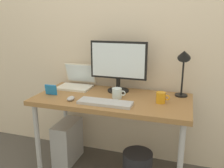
{
  "coord_description": "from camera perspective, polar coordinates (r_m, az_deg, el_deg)",
  "views": [
    {
      "loc": [
        0.61,
        -1.9,
        1.42
      ],
      "look_at": [
        0.0,
        0.0,
        0.88
      ],
      "focal_mm": 38.53,
      "sensor_mm": 36.0,
      "label": 1
    }
  ],
  "objects": [
    {
      "name": "mouse",
      "position": [
        2.05,
        -9.75,
        -3.39
      ],
      "size": [
        0.06,
        0.09,
        0.03
      ],
      "primitive_type": "ellipsoid",
      "color": "#B2B2B7",
      "rests_on": "desk"
    },
    {
      "name": "desk",
      "position": [
        2.12,
        0.0,
        -5.0
      ],
      "size": [
        1.35,
        0.64,
        0.76
      ],
      "color": "olive",
      "rests_on": "ground_plane"
    },
    {
      "name": "monitor",
      "position": [
        2.21,
        1.39,
        4.91
      ],
      "size": [
        0.53,
        0.2,
        0.47
      ],
      "color": "black",
      "rests_on": "desk"
    },
    {
      "name": "photo_frame",
      "position": [
        2.22,
        -14.28,
        -1.32
      ],
      "size": [
        0.11,
        0.03,
        0.09
      ],
      "primitive_type": "cube",
      "rotation": [
        0.14,
        0.0,
        0.0
      ],
      "color": "#1E72BF",
      "rests_on": "desk"
    },
    {
      "name": "computer_tower",
      "position": [
        2.55,
        -10.49,
        -13.32
      ],
      "size": [
        0.18,
        0.36,
        0.42
      ],
      "primitive_type": "cube",
      "color": "#B2B2B7",
      "rests_on": "ground_plane"
    },
    {
      "name": "glass_cup",
      "position": [
        2.07,
        1.23,
        -2.18
      ],
      "size": [
        0.12,
        0.08,
        0.09
      ],
      "color": "silver",
      "rests_on": "desk"
    },
    {
      "name": "desk_lamp",
      "position": [
        2.12,
        16.64,
        5.05
      ],
      "size": [
        0.11,
        0.16,
        0.44
      ],
      "color": "black",
      "rests_on": "desk"
    },
    {
      "name": "laptop",
      "position": [
        2.43,
        -8.26,
        0.64
      ],
      "size": [
        0.32,
        0.29,
        0.22
      ],
      "color": "silver",
      "rests_on": "desk"
    },
    {
      "name": "wastebasket",
      "position": [
        2.25,
        6.02,
        -19.22
      ],
      "size": [
        0.26,
        0.26,
        0.3
      ],
      "primitive_type": "cylinder",
      "color": "#232328",
      "rests_on": "ground_plane"
    },
    {
      "name": "keyboard",
      "position": [
        1.94,
        -1.78,
        -4.43
      ],
      "size": [
        0.44,
        0.14,
        0.02
      ],
      "primitive_type": "cube",
      "color": "#B2B2B7",
      "rests_on": "desk"
    },
    {
      "name": "coffee_mug",
      "position": [
        1.99,
        11.54,
        -3.17
      ],
      "size": [
        0.11,
        0.08,
        0.09
      ],
      "color": "orange",
      "rests_on": "desk"
    },
    {
      "name": "back_wall",
      "position": [
        2.36,
        2.89,
        12.35
      ],
      "size": [
        4.4,
        0.04,
        2.6
      ],
      "primitive_type": "cube",
      "color": "beige",
      "rests_on": "ground_plane"
    }
  ]
}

